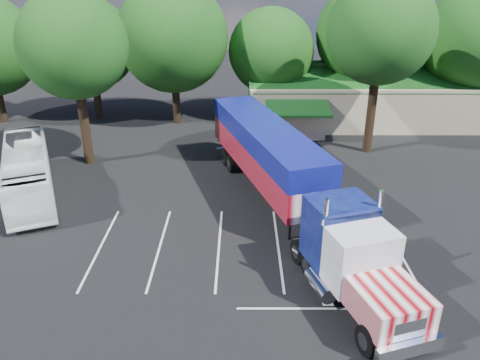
{
  "coord_description": "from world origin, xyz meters",
  "views": [
    {
      "loc": [
        1.2,
        -27.44,
        13.74
      ],
      "look_at": [
        1.13,
        -1.66,
        2.0
      ],
      "focal_mm": 35.0,
      "sensor_mm": 36.0,
      "label": 1
    }
  ],
  "objects_px": {
    "bicycle": "(294,148)",
    "silver_sedan": "(282,123)",
    "tour_bus": "(28,171)",
    "woman": "(293,190)",
    "semi_truck": "(283,171)"
  },
  "relations": [
    {
      "from": "tour_bus",
      "to": "silver_sedan",
      "type": "distance_m",
      "value": 22.29
    },
    {
      "from": "semi_truck",
      "to": "tour_bus",
      "type": "xyz_separation_m",
      "value": [
        -16.46,
        2.56,
        -1.17
      ]
    },
    {
      "from": "woman",
      "to": "bicycle",
      "type": "xyz_separation_m",
      "value": [
        1.0,
        8.5,
        -0.34
      ]
    },
    {
      "from": "tour_bus",
      "to": "silver_sedan",
      "type": "bearing_deg",
      "value": 13.72
    },
    {
      "from": "silver_sedan",
      "to": "tour_bus",
      "type": "bearing_deg",
      "value": 154.04
    },
    {
      "from": "bicycle",
      "to": "silver_sedan",
      "type": "xyz_separation_m",
      "value": [
        -0.5,
        5.97,
        0.3
      ]
    },
    {
      "from": "silver_sedan",
      "to": "semi_truck",
      "type": "bearing_deg",
      "value": -157.71
    },
    {
      "from": "woman",
      "to": "bicycle",
      "type": "height_order",
      "value": "woman"
    },
    {
      "from": "woman",
      "to": "bicycle",
      "type": "bearing_deg",
      "value": -6.48
    },
    {
      "from": "bicycle",
      "to": "tour_bus",
      "type": "distance_m",
      "value": 19.77
    },
    {
      "from": "woman",
      "to": "tour_bus",
      "type": "height_order",
      "value": "tour_bus"
    },
    {
      "from": "bicycle",
      "to": "woman",
      "type": "bearing_deg",
      "value": -99.78
    },
    {
      "from": "semi_truck",
      "to": "tour_bus",
      "type": "relative_size",
      "value": 2.01
    },
    {
      "from": "semi_truck",
      "to": "tour_bus",
      "type": "distance_m",
      "value": 16.7
    },
    {
      "from": "tour_bus",
      "to": "bicycle",
      "type": "bearing_deg",
      "value": -1.14
    }
  ]
}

